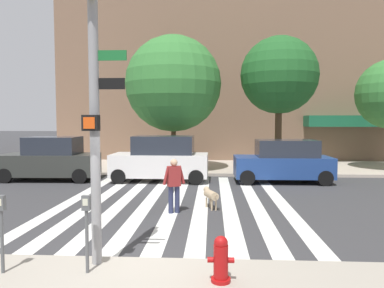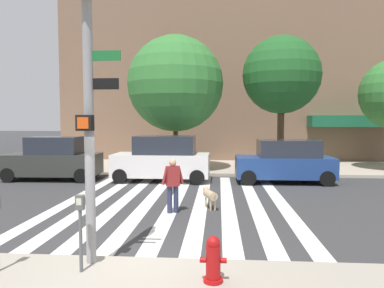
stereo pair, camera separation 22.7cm
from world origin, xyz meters
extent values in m
plane|color=#353538|center=(0.00, 5.55, 0.00)|extent=(160.00, 160.00, 0.00)
cube|color=#B5A696|center=(0.00, 14.10, 0.07)|extent=(80.00, 6.00, 0.15)
cube|color=silver|center=(-3.39, 5.55, 0.00)|extent=(0.45, 10.50, 0.01)
cube|color=silver|center=(-2.49, 5.55, 0.00)|extent=(0.45, 10.50, 0.01)
cube|color=silver|center=(-1.59, 5.55, 0.00)|extent=(0.45, 10.50, 0.01)
cube|color=silver|center=(-0.69, 5.55, 0.00)|extent=(0.45, 10.50, 0.01)
cube|color=silver|center=(0.21, 5.55, 0.00)|extent=(0.45, 10.50, 0.01)
cube|color=silver|center=(1.11, 5.55, 0.00)|extent=(0.45, 10.50, 0.01)
cube|color=silver|center=(2.01, 5.55, 0.00)|extent=(0.45, 10.50, 0.01)
cube|color=silver|center=(2.91, 5.55, 0.00)|extent=(0.45, 10.50, 0.01)
cube|color=silver|center=(3.81, 5.55, 0.00)|extent=(0.45, 10.50, 0.01)
cube|color=#19603F|center=(10.55, 16.50, 2.75)|extent=(6.32, 1.60, 0.70)
cylinder|color=gray|center=(-0.66, -0.33, 3.05)|extent=(0.18, 0.18, 5.80)
cube|color=black|center=(-0.66, -0.53, 2.75)|extent=(0.28, 0.18, 0.28)
cube|color=#E54C14|center=(-0.66, -0.63, 2.75)|extent=(0.20, 0.01, 0.20)
cube|color=#19662D|center=(-0.36, -0.33, 3.95)|extent=(0.60, 0.03, 0.18)
cube|color=black|center=(-0.38, -0.33, 3.45)|extent=(0.56, 0.03, 0.20)
cylinder|color=#A30F10|center=(1.61, -0.97, 0.18)|extent=(0.32, 0.32, 0.06)
cylinder|color=#A30F10|center=(1.61, -0.97, 0.48)|extent=(0.24, 0.24, 0.55)
sphere|color=#A30F10|center=(1.61, -0.97, 0.80)|extent=(0.23, 0.23, 0.23)
cylinder|color=#A30F10|center=(1.44, -0.97, 0.51)|extent=(0.10, 0.09, 0.09)
cylinder|color=#A30F10|center=(1.78, -0.97, 0.51)|extent=(0.10, 0.09, 0.09)
cylinder|color=#515456|center=(-0.70, -0.75, 0.70)|extent=(0.06, 0.06, 1.10)
cube|color=#515456|center=(-0.70, -0.75, 1.38)|extent=(0.14, 0.10, 0.26)
cube|color=beige|center=(-0.70, -0.80, 1.40)|extent=(0.09, 0.01, 0.12)
cube|color=#30322F|center=(-6.10, 9.57, 0.74)|extent=(4.38, 1.97, 0.98)
cube|color=#232833|center=(-5.93, 9.58, 1.63)|extent=(2.37, 1.69, 0.80)
cylinder|color=black|center=(-7.75, 8.68, 0.33)|extent=(0.67, 0.24, 0.66)
cylinder|color=black|center=(-7.81, 10.36, 0.33)|extent=(0.67, 0.24, 0.66)
cylinder|color=black|center=(-4.39, 8.78, 0.33)|extent=(0.67, 0.24, 0.66)
cylinder|color=black|center=(-4.44, 10.46, 0.33)|extent=(0.67, 0.24, 0.66)
cube|color=silver|center=(-0.92, 9.57, 0.76)|extent=(4.40, 1.90, 1.01)
cube|color=#232833|center=(-0.75, 9.57, 1.68)|extent=(2.72, 1.66, 0.83)
cylinder|color=black|center=(-2.64, 8.75, 0.33)|extent=(0.66, 0.23, 0.66)
cylinder|color=black|center=(-2.62, 10.44, 0.33)|extent=(0.66, 0.23, 0.66)
cylinder|color=black|center=(0.77, 8.71, 0.33)|extent=(0.66, 0.23, 0.66)
cylinder|color=black|center=(0.79, 10.40, 0.33)|extent=(0.66, 0.23, 0.66)
cube|color=navy|center=(4.63, 9.57, 0.71)|extent=(4.29, 1.87, 0.92)
cube|color=#232833|center=(4.80, 9.57, 1.54)|extent=(2.65, 1.63, 0.75)
cylinder|color=black|center=(2.98, 8.72, 0.33)|extent=(0.66, 0.23, 0.66)
cylinder|color=black|center=(2.96, 10.38, 0.33)|extent=(0.66, 0.23, 0.66)
cylinder|color=black|center=(6.29, 8.77, 0.33)|extent=(0.66, 0.23, 0.66)
cylinder|color=black|center=(6.27, 10.42, 0.33)|extent=(0.66, 0.23, 0.66)
cylinder|color=#4C3823|center=(-0.57, 12.13, 1.74)|extent=(0.25, 0.25, 3.18)
sphere|color=#337533|center=(-0.57, 12.13, 4.70)|extent=(5.00, 5.00, 5.00)
cylinder|color=#4C3823|center=(4.88, 12.05, 2.08)|extent=(0.35, 0.35, 3.87)
sphere|color=#1E5623|center=(4.88, 12.05, 5.10)|extent=(3.95, 3.95, 3.95)
cylinder|color=#282D4C|center=(0.23, 3.90, 0.41)|extent=(0.20, 0.20, 0.82)
cylinder|color=#282D4C|center=(0.41, 3.97, 0.41)|extent=(0.20, 0.20, 0.82)
cube|color=maroon|center=(0.32, 3.93, 1.12)|extent=(0.44, 0.37, 0.60)
cylinder|color=maroon|center=(0.10, 3.84, 1.15)|extent=(0.24, 0.17, 0.57)
cylinder|color=maroon|center=(0.54, 4.03, 1.15)|extent=(0.24, 0.17, 0.57)
sphere|color=tan|center=(0.32, 3.93, 1.53)|extent=(0.29, 0.29, 0.22)
cylinder|color=tan|center=(1.44, 4.49, 0.45)|extent=(0.48, 0.69, 0.26)
sphere|color=tan|center=(1.29, 4.86, 0.55)|extent=(0.26, 0.26, 0.20)
cylinder|color=tan|center=(1.60, 4.11, 0.50)|extent=(0.12, 0.23, 0.16)
cylinder|color=tan|center=(1.29, 4.67, 0.16)|extent=(0.07, 0.07, 0.32)
cylinder|color=tan|center=(1.42, 4.72, 0.16)|extent=(0.07, 0.07, 0.32)
cylinder|color=tan|center=(1.46, 4.26, 0.16)|extent=(0.07, 0.07, 0.32)
cylinder|color=tan|center=(1.59, 4.31, 0.16)|extent=(0.07, 0.07, 0.32)
camera|label=1|loc=(1.46, -6.73, 2.79)|focal=33.67mm
camera|label=2|loc=(1.69, -6.72, 2.79)|focal=33.67mm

